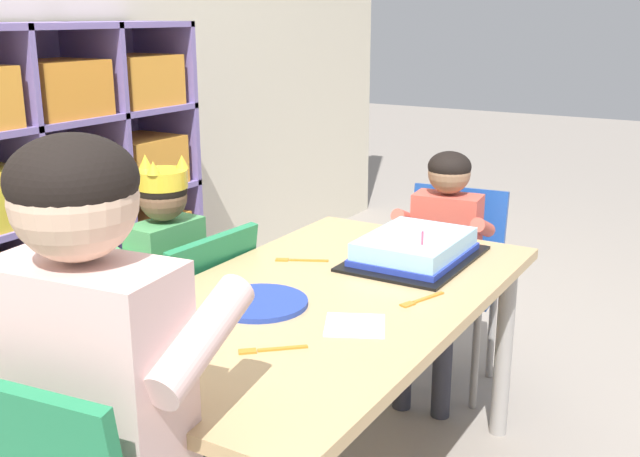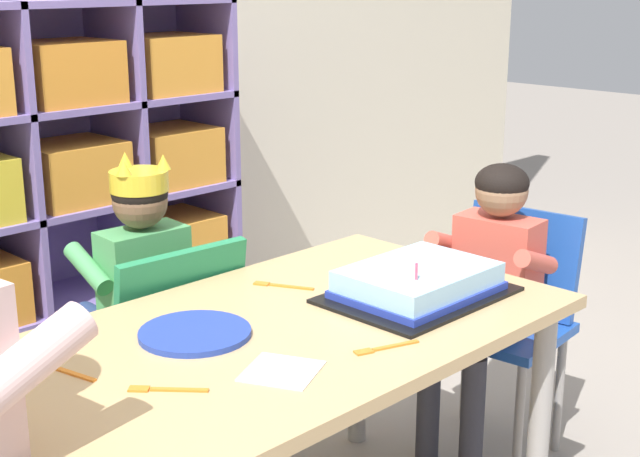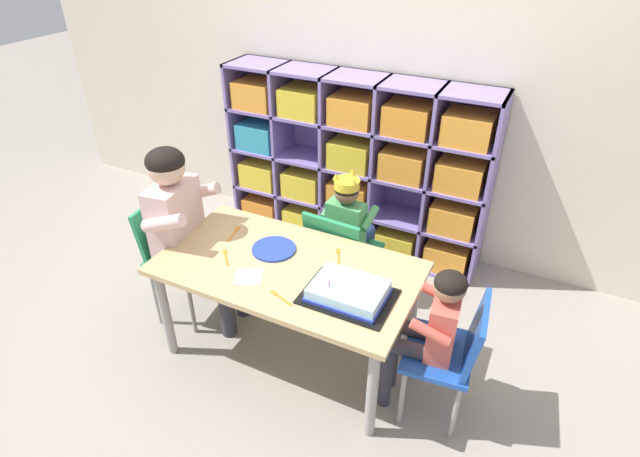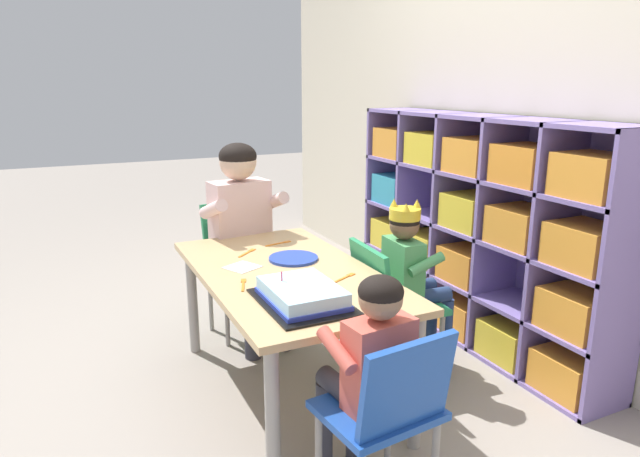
% 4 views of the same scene
% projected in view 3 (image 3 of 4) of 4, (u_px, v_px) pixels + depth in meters
% --- Properties ---
extents(ground, '(16.00, 16.00, 0.00)m').
position_uv_depth(ground, '(291.00, 350.00, 2.71)').
color(ground, gray).
extents(classroom_back_wall, '(5.48, 0.10, 2.75)m').
position_uv_depth(classroom_back_wall, '(392.00, 37.00, 2.98)').
color(classroom_back_wall, beige).
rests_on(classroom_back_wall, ground).
extents(storage_cubby_shelf, '(1.76, 0.30, 1.18)m').
position_uv_depth(storage_cubby_shelf, '(353.00, 170.00, 3.31)').
color(storage_cubby_shelf, '#7F6BB2').
rests_on(storage_cubby_shelf, ground).
extents(activity_table, '(1.25, 0.68, 0.57)m').
position_uv_depth(activity_table, '(287.00, 276.00, 2.44)').
color(activity_table, tan).
rests_on(activity_table, ground).
extents(classroom_chair_blue, '(0.39, 0.37, 0.64)m').
position_uv_depth(classroom_chair_blue, '(340.00, 250.00, 2.84)').
color(classroom_chair_blue, '#238451').
rests_on(classroom_chair_blue, ground).
extents(child_with_crown, '(0.31, 0.31, 0.84)m').
position_uv_depth(child_with_crown, '(349.00, 221.00, 2.85)').
color(child_with_crown, '#4C9E5B').
rests_on(child_with_crown, ground).
extents(classroom_chair_adult_side, '(0.34, 0.38, 0.71)m').
position_uv_depth(classroom_chair_adult_side, '(173.00, 248.00, 2.76)').
color(classroom_chair_adult_side, '#238451').
rests_on(classroom_chair_adult_side, ground).
extents(adult_helper_seated, '(0.45, 0.43, 1.04)m').
position_uv_depth(adult_helper_seated, '(185.00, 220.00, 2.62)').
color(adult_helper_seated, beige).
rests_on(adult_helper_seated, ground).
extents(classroom_chair_guest_side, '(0.35, 0.37, 0.65)m').
position_uv_depth(classroom_chair_guest_side, '(452.00, 350.00, 2.19)').
color(classroom_chair_guest_side, '#1E4CA8').
rests_on(classroom_chair_guest_side, ground).
extents(guest_at_table_side, '(0.31, 0.31, 0.79)m').
position_uv_depth(guest_at_table_side, '(432.00, 325.00, 2.16)').
color(guest_at_table_side, '#D15647').
rests_on(guest_at_table_side, ground).
extents(birthday_cake_on_tray, '(0.40, 0.29, 0.10)m').
position_uv_depth(birthday_cake_on_tray, '(348.00, 292.00, 2.19)').
color(birthday_cake_on_tray, black).
rests_on(birthday_cake_on_tray, activity_table).
extents(paper_plate_stack, '(0.22, 0.22, 0.01)m').
position_uv_depth(paper_plate_stack, '(274.00, 249.00, 2.51)').
color(paper_plate_stack, '#233DA3').
rests_on(paper_plate_stack, activity_table).
extents(paper_napkin_square, '(0.17, 0.17, 0.00)m').
position_uv_depth(paper_napkin_square, '(249.00, 277.00, 2.33)').
color(paper_napkin_square, white).
rests_on(paper_napkin_square, activity_table).
extents(fork_near_cake_tray, '(0.05, 0.14, 0.00)m').
position_uv_depth(fork_near_cake_tray, '(234.00, 233.00, 2.65)').
color(fork_near_cake_tray, orange).
rests_on(fork_near_cake_tray, activity_table).
extents(fork_near_child_seat, '(0.10, 0.11, 0.00)m').
position_uv_depth(fork_near_child_seat, '(226.00, 256.00, 2.47)').
color(fork_near_child_seat, orange).
rests_on(fork_near_child_seat, activity_table).
extents(fork_scattered_mid_table, '(0.13, 0.06, 0.00)m').
position_uv_depth(fork_scattered_mid_table, '(280.00, 297.00, 2.21)').
color(fork_scattered_mid_table, orange).
rests_on(fork_scattered_mid_table, activity_table).
extents(fork_at_table_front_edge, '(0.08, 0.13, 0.00)m').
position_uv_depth(fork_at_table_front_edge, '(338.00, 256.00, 2.47)').
color(fork_at_table_front_edge, orange).
rests_on(fork_at_table_front_edge, activity_table).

